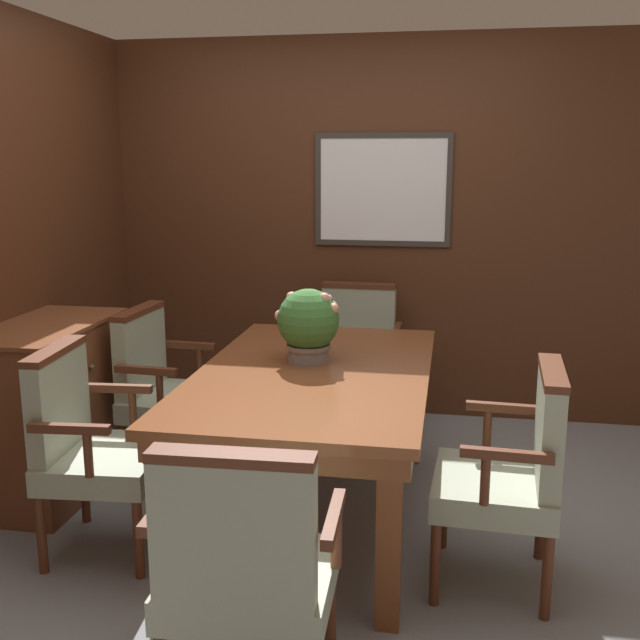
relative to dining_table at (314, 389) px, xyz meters
name	(u,v)px	position (x,y,z in m)	size (l,w,h in m)	color
ground_plane	(291,529)	(-0.09, -0.13, -0.65)	(14.00, 14.00, 0.00)	gray
wall_back	(347,230)	(-0.08, 1.64, 0.58)	(7.20, 0.08, 2.45)	#4C2816
dining_table	(314,389)	(0.00, 0.00, 0.00)	(1.05, 1.78, 0.74)	brown
chair_left_far	(163,384)	(-0.90, 0.40, -0.15)	(0.50, 0.58, 0.91)	#562B19
chair_left_near	(89,441)	(-0.91, -0.44, -0.15)	(0.52, 0.59, 0.91)	#562B19
chair_right_near	(513,467)	(0.87, -0.40, -0.15)	(0.50, 0.58, 0.91)	#562B19
chair_head_near	(245,565)	(0.03, -1.29, -0.15)	(0.57, 0.49, 0.91)	#562B19
chair_head_far	(355,351)	(0.03, 1.29, -0.15)	(0.57, 0.49, 0.91)	#562B19
potted_plant	(308,324)	(-0.05, 0.14, 0.28)	(0.31, 0.30, 0.35)	gray
sideboard_cabinet	(51,408)	(-1.39, 0.08, -0.21)	(0.49, 0.92, 0.88)	brown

